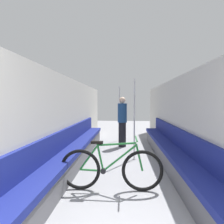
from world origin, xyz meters
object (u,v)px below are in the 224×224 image
(grab_pole_far, at_px, (119,114))
(passenger_standing, at_px, (122,121))
(bicycle, at_px, (111,169))
(bench_seat_row_left, at_px, (73,153))
(grab_pole_near, at_px, (134,121))
(bench_seat_row_right, at_px, (173,155))

(grab_pole_far, relative_size, passenger_standing, 1.26)
(passenger_standing, bearing_deg, bicycle, 151.57)
(bench_seat_row_left, bearing_deg, grab_pole_far, 72.70)
(bicycle, relative_size, grab_pole_near, 0.83)
(bench_seat_row_right, bearing_deg, bicycle, -137.29)
(grab_pole_near, bearing_deg, grab_pole_far, 99.98)
(bicycle, bearing_deg, bench_seat_row_right, 51.46)
(bicycle, distance_m, grab_pole_near, 2.00)
(bicycle, bearing_deg, grab_pole_near, 84.24)
(bench_seat_row_left, xyz_separation_m, passenger_standing, (1.10, 2.10, 0.55))
(bicycle, bearing_deg, bench_seat_row_left, 137.06)
(bench_seat_row_right, distance_m, grab_pole_far, 3.47)
(grab_pole_near, distance_m, passenger_standing, 1.51)
(bicycle, relative_size, grab_pole_far, 0.83)
(bicycle, relative_size, passenger_standing, 1.05)
(grab_pole_near, xyz_separation_m, grab_pole_far, (-0.44, 2.51, 0.00))
(bicycle, bearing_deg, passenger_standing, 96.12)
(bicycle, distance_m, passenger_standing, 3.34)
(bench_seat_row_right, height_order, bicycle, bicycle)
(bicycle, bearing_deg, grab_pole_far, 98.33)
(bench_seat_row_right, relative_size, grab_pole_near, 3.13)
(bench_seat_row_right, height_order, grab_pole_far, grab_pole_far)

